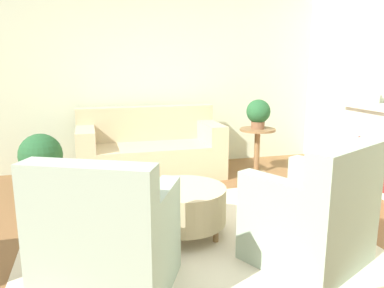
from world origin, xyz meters
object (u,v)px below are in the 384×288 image
(armchair_right, at_px, (314,218))
(vase_mantel_near, at_px, (373,96))
(armchair_left, at_px, (107,243))
(potted_plant_on_side_table, at_px, (258,113))
(side_table, at_px, (257,143))
(couch, at_px, (150,152))
(ottoman_table, at_px, (183,205))
(potted_plant_floor, at_px, (41,157))

(armchair_right, bearing_deg, vase_mantel_near, 40.52)
(armchair_left, height_order, potted_plant_on_side_table, potted_plant_on_side_table)
(side_table, bearing_deg, potted_plant_on_side_table, -135.00)
(side_table, xyz_separation_m, potted_plant_on_side_table, (-0.00, -0.00, 0.44))
(armchair_right, distance_m, side_table, 2.51)
(couch, relative_size, armchair_right, 1.83)
(armchair_left, relative_size, ottoman_table, 1.37)
(ottoman_table, height_order, vase_mantel_near, vase_mantel_near)
(vase_mantel_near, bearing_deg, potted_plant_floor, 165.37)
(armchair_right, relative_size, potted_plant_on_side_table, 2.59)
(armchair_right, distance_m, potted_plant_floor, 3.43)
(side_table, bearing_deg, potted_plant_floor, 177.11)
(armchair_left, xyz_separation_m, side_table, (2.24, 2.42, 0.06))
(armchair_left, bearing_deg, armchair_right, 0.00)
(ottoman_table, distance_m, side_table, 2.25)
(armchair_right, bearing_deg, armchair_left, 180.00)
(side_table, xyz_separation_m, vase_mantel_near, (1.12, -0.91, 0.73))
(side_table, bearing_deg, armchair_left, -132.79)
(couch, distance_m, armchair_left, 2.82)
(armchair_left, bearing_deg, couch, 74.70)
(armchair_right, height_order, side_table, armchair_right)
(armchair_right, height_order, ottoman_table, armchair_right)
(couch, bearing_deg, side_table, -11.09)
(armchair_left, distance_m, vase_mantel_near, 3.77)
(couch, height_order, potted_plant_on_side_table, potted_plant_on_side_table)
(couch, xyz_separation_m, armchair_left, (-0.74, -2.72, 0.03))
(couch, bearing_deg, potted_plant_on_side_table, -11.09)
(couch, relative_size, vase_mantel_near, 7.88)
(couch, relative_size, potted_plant_on_side_table, 4.73)
(armchair_right, height_order, potted_plant_floor, armchair_right)
(potted_plant_on_side_table, height_order, potted_plant_floor, potted_plant_on_side_table)
(armchair_left, height_order, potted_plant_floor, armchair_left)
(armchair_right, xyz_separation_m, side_table, (0.66, 2.42, 0.06))
(ottoman_table, height_order, side_table, side_table)
(side_table, height_order, vase_mantel_near, vase_mantel_near)
(ottoman_table, bearing_deg, vase_mantel_near, 15.90)
(armchair_left, distance_m, side_table, 3.30)
(side_table, distance_m, potted_plant_on_side_table, 0.44)
(armchair_left, height_order, armchair_right, same)
(ottoman_table, height_order, potted_plant_on_side_table, potted_plant_on_side_table)
(vase_mantel_near, bearing_deg, armchair_right, -139.48)
(couch, distance_m, ottoman_table, 1.95)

